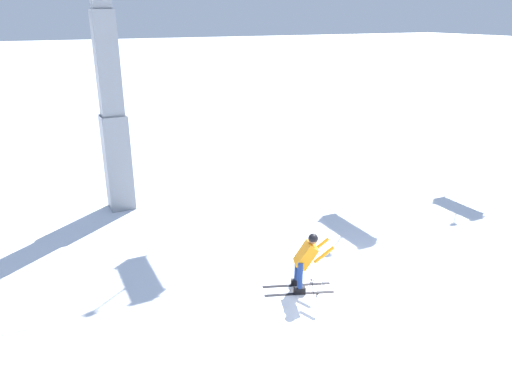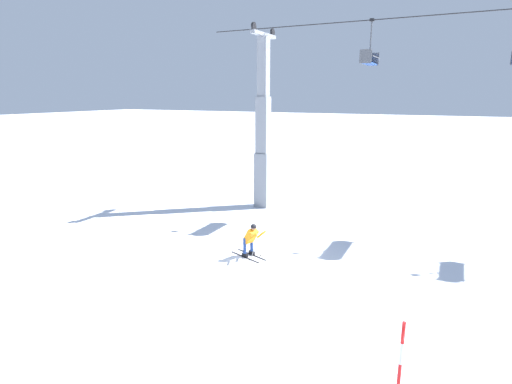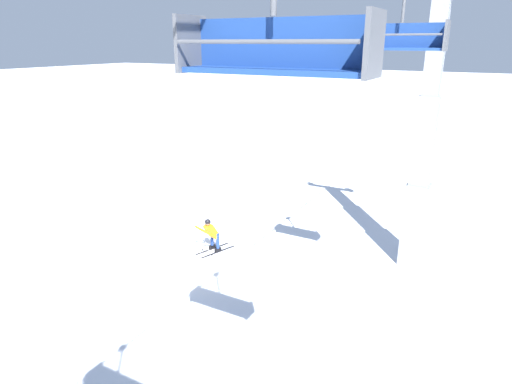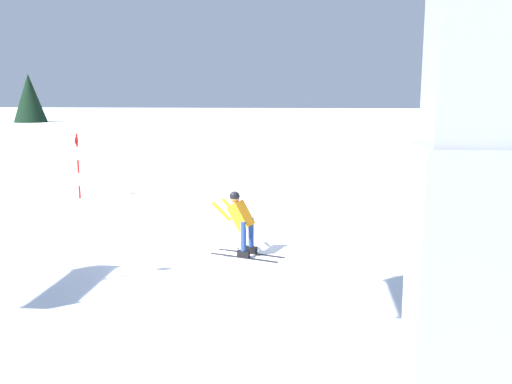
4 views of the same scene
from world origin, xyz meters
TOP-DOWN VIEW (x-y plane):
  - ground_plane at (0.00, 0.00)m, footprint 260.00×260.00m
  - skier_carving_main at (-0.99, 1.00)m, footprint 1.76×1.11m
  - lift_tower_near at (-3.93, 8.30)m, footprint 0.82×2.83m
  - trail_marker_pole at (5.57, -5.38)m, footprint 0.07×0.28m

SIDE VIEW (x-z plane):
  - ground_plane at x=0.00m, z-range 0.00..0.00m
  - skier_carving_main at x=-0.99m, z-range 0.04..1.66m
  - trail_marker_pole at x=5.57m, z-range 0.08..2.38m
  - lift_tower_near at x=-3.93m, z-range -0.88..9.31m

